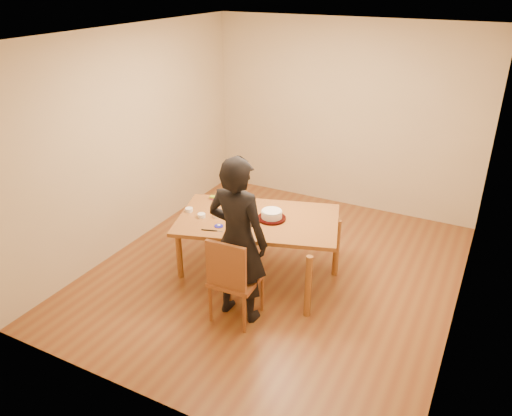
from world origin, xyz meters
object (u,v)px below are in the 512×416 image
at_px(cake_plate, 272,218).
at_px(cake, 272,214).
at_px(person, 238,240).
at_px(dining_table, 258,220).
at_px(dining_chair, 236,279).

xyz_separation_m(cake_plate, cake, (0.00, 0.00, 0.05)).
bearing_deg(cake, cake_plate, 0.00).
relative_size(cake_plate, person, 0.18).
bearing_deg(cake, dining_table, -162.05).
height_order(dining_chair, cake_plate, cake_plate).
distance_m(cake_plate, person, 0.78).
bearing_deg(dining_chair, cake_plate, 87.33).
xyz_separation_m(cake, person, (0.00, -0.78, 0.06)).
height_order(cake_plate, cake, cake).
distance_m(dining_chair, cake_plate, 0.88).
height_order(dining_table, cake_plate, cake_plate).
relative_size(dining_table, cake_plate, 5.56).
bearing_deg(dining_table, cake, 0.80).
relative_size(dining_table, person, 1.01).
height_order(cake_plate, person, person).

